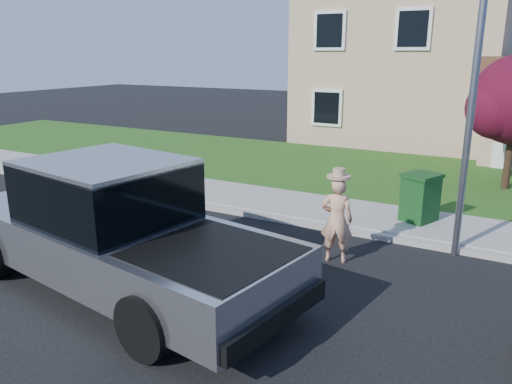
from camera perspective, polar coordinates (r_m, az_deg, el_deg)
ground at (r=9.42m, az=-7.10°, el=-8.10°), size 80.00×80.00×0.00m
curb at (r=11.31m, az=5.68°, el=-3.61°), size 40.00×0.20×0.12m
sidewalk at (r=12.27m, az=7.71°, el=-2.04°), size 40.00×2.00×0.15m
lawn at (r=16.42m, az=13.41°, el=2.11°), size 40.00×7.00×0.10m
house at (r=23.65m, az=19.99°, el=13.29°), size 14.00×11.30×6.85m
pickup_truck at (r=8.41m, az=-15.79°, el=-4.23°), size 6.80×3.21×2.15m
woman at (r=9.28m, az=9.21°, el=-2.97°), size 0.66×0.51×1.78m
trash_bin at (r=11.61m, az=18.25°, el=-0.55°), size 0.90×0.95×1.07m
street_lamp at (r=9.70m, az=23.72°, el=11.13°), size 0.40×0.74×5.66m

